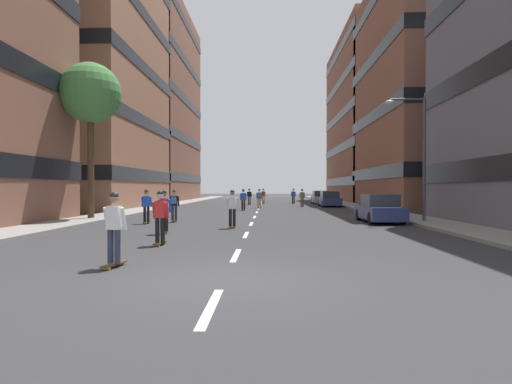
{
  "coord_description": "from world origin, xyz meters",
  "views": [
    {
      "loc": [
        0.91,
        -8.46,
        1.88
      ],
      "look_at": [
        0.0,
        20.91,
        1.57
      ],
      "focal_mm": 29.15,
      "sensor_mm": 36.0,
      "label": 1
    }
  ],
  "objects_px": {
    "skater_6": "(302,196)",
    "skater_8": "(293,195)",
    "parked_car_near": "(320,198)",
    "skater_3": "(174,203)",
    "street_tree_near": "(91,94)",
    "skater_2": "(249,196)",
    "skater_1": "(243,199)",
    "skater_5": "(160,215)",
    "skater_4": "(146,205)",
    "skater_9": "(164,209)",
    "parked_car_far": "(329,200)",
    "skater_11": "(114,226)",
    "parked_car_mid": "(379,209)",
    "skater_10": "(259,197)",
    "streetlamp_right": "(417,145)",
    "skater_0": "(263,195)",
    "skater_7": "(232,207)"
  },
  "relations": [
    {
      "from": "skater_6",
      "to": "skater_8",
      "type": "bearing_deg",
      "value": 93.6
    },
    {
      "from": "parked_car_near",
      "to": "skater_3",
      "type": "xyz_separation_m",
      "value": [
        -11.13,
        -26.02,
        0.32
      ]
    },
    {
      "from": "skater_8",
      "to": "street_tree_near",
      "type": "bearing_deg",
      "value": -118.27
    },
    {
      "from": "skater_2",
      "to": "skater_6",
      "type": "xyz_separation_m",
      "value": [
        5.43,
        -4.66,
        0.03
      ]
    },
    {
      "from": "skater_1",
      "to": "skater_6",
      "type": "relative_size",
      "value": 1.0
    },
    {
      "from": "skater_3",
      "to": "skater_5",
      "type": "relative_size",
      "value": 1.0
    },
    {
      "from": "skater_4",
      "to": "skater_8",
      "type": "bearing_deg",
      "value": 70.94
    },
    {
      "from": "skater_1",
      "to": "skater_8",
      "type": "height_order",
      "value": "same"
    },
    {
      "from": "skater_3",
      "to": "skater_9",
      "type": "distance_m",
      "value": 5.73
    },
    {
      "from": "skater_4",
      "to": "skater_6",
      "type": "height_order",
      "value": "same"
    },
    {
      "from": "parked_car_far",
      "to": "skater_4",
      "type": "height_order",
      "value": "skater_4"
    },
    {
      "from": "skater_5",
      "to": "skater_11",
      "type": "xyz_separation_m",
      "value": [
        -0.1,
        -3.76,
        0.0
      ]
    },
    {
      "from": "parked_car_far",
      "to": "skater_2",
      "type": "xyz_separation_m",
      "value": [
        -8.13,
        4.4,
        0.29
      ]
    },
    {
      "from": "street_tree_near",
      "to": "skater_1",
      "type": "height_order",
      "value": "street_tree_near"
    },
    {
      "from": "parked_car_mid",
      "to": "skater_2",
      "type": "relative_size",
      "value": 2.47
    },
    {
      "from": "skater_6",
      "to": "skater_10",
      "type": "distance_m",
      "value": 5.31
    },
    {
      "from": "skater_8",
      "to": "skater_11",
      "type": "height_order",
      "value": "same"
    },
    {
      "from": "skater_5",
      "to": "skater_10",
      "type": "relative_size",
      "value": 1.0
    },
    {
      "from": "skater_1",
      "to": "skater_9",
      "type": "height_order",
      "value": "same"
    },
    {
      "from": "street_tree_near",
      "to": "skater_9",
      "type": "distance_m",
      "value": 11.07
    },
    {
      "from": "streetlamp_right",
      "to": "skater_11",
      "type": "distance_m",
      "value": 17.27
    },
    {
      "from": "skater_1",
      "to": "skater_2",
      "type": "height_order",
      "value": "same"
    },
    {
      "from": "parked_car_near",
      "to": "skater_2",
      "type": "bearing_deg",
      "value": -160.56
    },
    {
      "from": "skater_0",
      "to": "skater_11",
      "type": "relative_size",
      "value": 1.0
    },
    {
      "from": "skater_3",
      "to": "skater_6",
      "type": "relative_size",
      "value": 1.0
    },
    {
      "from": "skater_0",
      "to": "skater_9",
      "type": "xyz_separation_m",
      "value": [
        -3.61,
        -32.27,
        0.0
      ]
    },
    {
      "from": "skater_6",
      "to": "skater_7",
      "type": "xyz_separation_m",
      "value": [
        -4.97,
        -21.74,
        -0.03
      ]
    },
    {
      "from": "skater_11",
      "to": "parked_car_mid",
      "type": "bearing_deg",
      "value": 53.5
    },
    {
      "from": "skater_4",
      "to": "skater_11",
      "type": "xyz_separation_m",
      "value": [
        2.73,
        -11.74,
        0.0
      ]
    },
    {
      "from": "skater_7",
      "to": "skater_11",
      "type": "bearing_deg",
      "value": -101.55
    },
    {
      "from": "skater_0",
      "to": "skater_10",
      "type": "height_order",
      "value": "same"
    },
    {
      "from": "skater_11",
      "to": "parked_car_near",
      "type": "bearing_deg",
      "value": 76.07
    },
    {
      "from": "skater_6",
      "to": "skater_11",
      "type": "xyz_separation_m",
      "value": [
        -6.92,
        -31.26,
        -0.03
      ]
    },
    {
      "from": "skater_10",
      "to": "skater_11",
      "type": "bearing_deg",
      "value": -95.65
    },
    {
      "from": "skater_1",
      "to": "skater_2",
      "type": "bearing_deg",
      "value": 90.28
    },
    {
      "from": "parked_car_mid",
      "to": "skater_1",
      "type": "relative_size",
      "value": 2.47
    },
    {
      "from": "parked_car_far",
      "to": "street_tree_near",
      "type": "height_order",
      "value": "street_tree_near"
    },
    {
      "from": "parked_car_near",
      "to": "skater_1",
      "type": "relative_size",
      "value": 2.47
    },
    {
      "from": "parked_car_mid",
      "to": "street_tree_near",
      "type": "xyz_separation_m",
      "value": [
        -16.25,
        1.0,
        6.56
      ]
    },
    {
      "from": "skater_0",
      "to": "skater_5",
      "type": "relative_size",
      "value": 1.0
    },
    {
      "from": "skater_2",
      "to": "skater_3",
      "type": "relative_size",
      "value": 1.0
    },
    {
      "from": "skater_0",
      "to": "skater_2",
      "type": "height_order",
      "value": "same"
    },
    {
      "from": "parked_car_near",
      "to": "skater_11",
      "type": "bearing_deg",
      "value": -103.93
    },
    {
      "from": "skater_2",
      "to": "skater_9",
      "type": "bearing_deg",
      "value": -94.19
    },
    {
      "from": "streetlamp_right",
      "to": "skater_4",
      "type": "relative_size",
      "value": 3.65
    },
    {
      "from": "skater_7",
      "to": "skater_0",
      "type": "bearing_deg",
      "value": 88.01
    },
    {
      "from": "skater_1",
      "to": "parked_car_far",
      "type": "bearing_deg",
      "value": 41.85
    },
    {
      "from": "skater_9",
      "to": "parked_car_mid",
      "type": "bearing_deg",
      "value": 29.93
    },
    {
      "from": "skater_3",
      "to": "skater_8",
      "type": "relative_size",
      "value": 1.0
    },
    {
      "from": "parked_car_mid",
      "to": "skater_3",
      "type": "xyz_separation_m",
      "value": [
        -11.13,
        -0.24,
        0.32
      ]
    }
  ]
}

